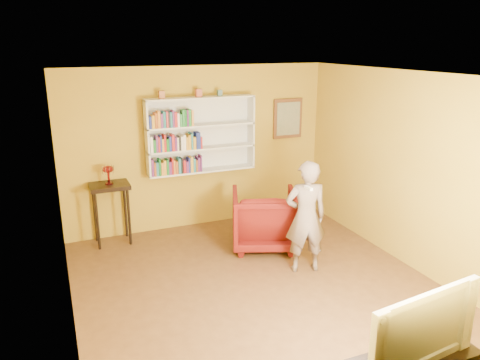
% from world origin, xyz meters
% --- Properties ---
extents(room_shell, '(5.30, 5.80, 2.88)m').
position_xyz_m(room_shell, '(0.00, 0.00, 1.02)').
color(room_shell, '#4E3119').
rests_on(room_shell, ground).
extents(bookshelf, '(1.80, 0.29, 1.23)m').
position_xyz_m(bookshelf, '(0.00, 2.41, 1.59)').
color(bookshelf, silver).
rests_on(bookshelf, room_shell).
extents(books_row_lower, '(0.83, 0.19, 0.27)m').
position_xyz_m(books_row_lower, '(-0.45, 2.30, 1.13)').
color(books_row_lower, '#5C2267').
rests_on(books_row_lower, bookshelf).
extents(books_row_middle, '(0.84, 0.19, 0.27)m').
position_xyz_m(books_row_middle, '(-0.44, 2.30, 1.51)').
color(books_row_middle, silver).
rests_on(books_row_middle, bookshelf).
extents(books_row_upper, '(0.71, 0.16, 0.27)m').
position_xyz_m(books_row_upper, '(-0.50, 2.30, 1.89)').
color(books_row_upper, navy).
rests_on(books_row_upper, bookshelf).
extents(ornament_left, '(0.09, 0.09, 0.12)m').
position_xyz_m(ornament_left, '(-0.62, 2.35, 2.27)').
color(ornament_left, '#A1582E').
rests_on(ornament_left, bookshelf).
extents(ornament_centre, '(0.09, 0.09, 0.13)m').
position_xyz_m(ornament_centre, '(-0.02, 2.35, 2.28)').
color(ornament_centre, '#AD4E39').
rests_on(ornament_centre, bookshelf).
extents(ornament_right, '(0.07, 0.07, 0.10)m').
position_xyz_m(ornament_right, '(0.33, 2.35, 2.26)').
color(ornament_right, '#456974').
rests_on(ornament_right, bookshelf).
extents(framed_painting, '(0.55, 0.05, 0.70)m').
position_xyz_m(framed_painting, '(1.65, 2.46, 1.75)').
color(framed_painting, '#553018').
rests_on(framed_painting, room_shell).
extents(console_table, '(0.59, 0.45, 0.97)m').
position_xyz_m(console_table, '(-1.52, 2.25, 0.80)').
color(console_table, black).
rests_on(console_table, ground).
extents(ruby_lustre, '(0.18, 0.18, 0.29)m').
position_xyz_m(ruby_lustre, '(-1.52, 2.25, 1.18)').
color(ruby_lustre, maroon).
rests_on(ruby_lustre, console_table).
extents(armchair, '(1.24, 1.26, 0.89)m').
position_xyz_m(armchair, '(0.62, 1.22, 0.45)').
color(armchair, '#470506').
rests_on(armchair, ground).
extents(person, '(0.65, 0.50, 1.57)m').
position_xyz_m(person, '(0.80, 0.29, 0.79)').
color(person, '#68574C').
rests_on(person, ground).
extents(game_remote, '(0.04, 0.15, 0.04)m').
position_xyz_m(game_remote, '(0.65, 0.01, 1.30)').
color(game_remote, white).
rests_on(game_remote, person).
extents(television, '(1.20, 0.30, 0.68)m').
position_xyz_m(television, '(0.35, -2.25, 0.81)').
color(television, black).
rests_on(television, tv_cabinet).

